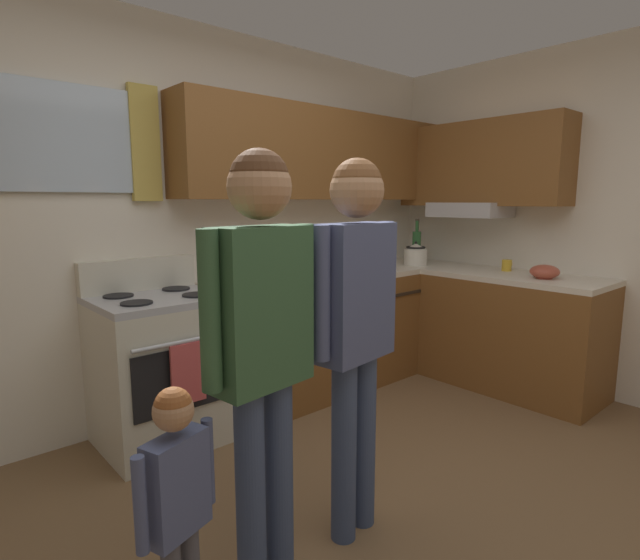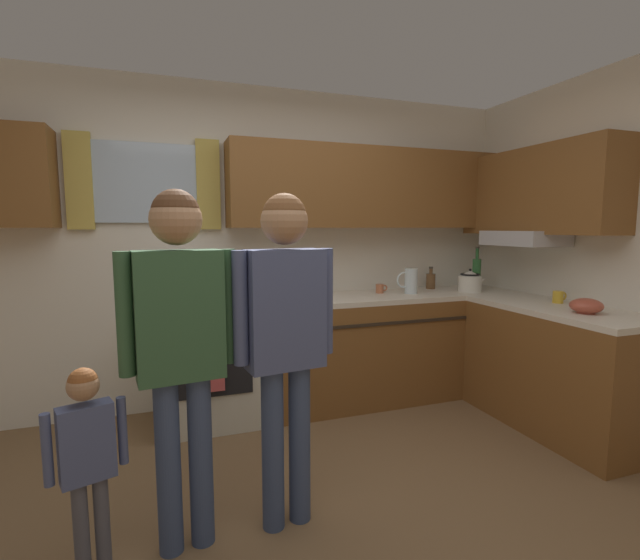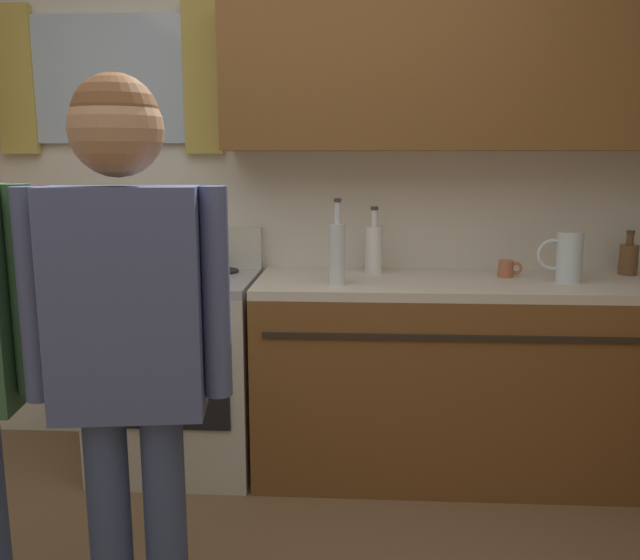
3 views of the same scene
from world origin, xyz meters
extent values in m
plane|color=brown|center=(0.00, 0.00, 0.00)|extent=(12.00, 12.00, 0.00)
cube|color=silver|center=(0.00, 1.90, 1.30)|extent=(4.60, 0.10, 2.60)
cube|color=silver|center=(-0.79, 1.83, 1.80)|extent=(0.73, 0.03, 0.59)
cube|color=gold|center=(-0.34, 1.82, 1.80)|extent=(0.18, 0.04, 0.69)
cube|color=brown|center=(1.05, 1.69, 1.80)|extent=(2.51, 0.32, 0.67)
cube|color=brown|center=(2.14, 1.00, 1.75)|extent=(0.32, 1.40, 0.67)
cube|color=#B7B7BC|center=(2.08, 1.05, 1.38)|extent=(0.40, 0.60, 0.12)
cube|color=brown|center=(1.13, 1.54, 0.43)|extent=(2.35, 0.62, 0.86)
cube|color=beige|center=(1.13, 1.54, 0.88)|extent=(2.35, 0.62, 0.04)
cube|color=brown|center=(1.99, 0.57, 0.43)|extent=(0.62, 1.32, 0.86)
cube|color=beige|center=(1.99, 0.57, 0.88)|extent=(0.62, 1.32, 0.04)
cube|color=#2D2319|center=(1.13, 1.23, 0.72)|extent=(2.23, 0.01, 0.02)
cube|color=beige|center=(-0.43, 1.54, 0.43)|extent=(0.72, 0.62, 0.86)
cube|color=black|center=(-0.43, 1.23, 0.48)|extent=(0.60, 0.01, 0.36)
cylinder|color=#ADADB2|center=(-0.43, 1.20, 0.70)|extent=(0.60, 0.02, 0.02)
cube|color=#ADADB2|center=(-0.43, 1.54, 0.88)|extent=(0.72, 0.62, 0.04)
cube|color=beige|center=(-0.43, 1.81, 1.00)|extent=(0.72, 0.08, 0.20)
cylinder|color=black|center=(-0.61, 1.40, 0.91)|extent=(0.17, 0.17, 0.01)
cylinder|color=black|center=(-0.25, 1.40, 0.91)|extent=(0.17, 0.17, 0.01)
cylinder|color=black|center=(-0.61, 1.68, 0.91)|extent=(0.17, 0.17, 0.01)
cylinder|color=black|center=(-0.25, 1.68, 0.91)|extent=(0.17, 0.17, 0.01)
cube|color=#CC4C4C|center=(-0.43, 1.19, 0.52)|extent=(0.20, 0.02, 0.34)
cylinder|color=#2D6633|center=(2.02, 1.54, 1.04)|extent=(0.08, 0.08, 0.28)
cylinder|color=#2D6633|center=(2.02, 1.54, 1.23)|extent=(0.03, 0.03, 0.10)
cylinder|color=#3F382D|center=(2.02, 1.54, 1.29)|extent=(0.03, 0.03, 0.02)
cylinder|color=white|center=(0.48, 1.68, 1.01)|extent=(0.08, 0.08, 0.22)
cylinder|color=white|center=(0.48, 1.68, 1.16)|extent=(0.03, 0.03, 0.08)
cylinder|color=#3F382D|center=(0.48, 1.68, 1.21)|extent=(0.03, 0.03, 0.02)
cylinder|color=brown|center=(1.65, 1.72, 0.97)|extent=(0.08, 0.08, 0.14)
cylinder|color=brown|center=(1.65, 1.72, 1.06)|extent=(0.03, 0.03, 0.05)
cylinder|color=#3F382D|center=(1.65, 1.72, 1.10)|extent=(0.04, 0.04, 0.02)
cylinder|color=silver|center=(0.31, 1.39, 1.03)|extent=(0.07, 0.07, 0.26)
cylinder|color=silver|center=(0.31, 1.39, 1.21)|extent=(0.03, 0.03, 0.09)
cylinder|color=#3F382D|center=(0.31, 1.39, 1.26)|extent=(0.03, 0.03, 0.02)
cylinder|color=#B76642|center=(1.07, 1.62, 0.94)|extent=(0.07, 0.07, 0.08)
torus|color=#B76642|center=(1.12, 1.62, 0.94)|extent=(0.06, 0.01, 0.06)
cylinder|color=gold|center=(2.11, 0.71, 0.95)|extent=(0.08, 0.08, 0.09)
torus|color=gold|center=(2.16, 0.71, 0.95)|extent=(0.06, 0.01, 0.06)
cylinder|color=silver|center=(1.86, 1.42, 0.97)|extent=(0.20, 0.20, 0.14)
cone|color=silver|center=(1.86, 1.42, 1.06)|extent=(0.18, 0.18, 0.05)
sphere|color=black|center=(1.86, 1.42, 1.09)|extent=(0.02, 0.02, 0.02)
cone|color=silver|center=(1.99, 1.42, 1.00)|extent=(0.09, 0.04, 0.07)
torus|color=black|center=(1.86, 1.42, 1.05)|extent=(0.17, 0.17, 0.02)
cylinder|color=silver|center=(1.32, 1.51, 1.01)|extent=(0.11, 0.11, 0.22)
torus|color=silver|center=(1.25, 1.51, 1.02)|extent=(0.14, 0.02, 0.14)
cylinder|color=#B24C38|center=(1.95, 0.33, 0.92)|extent=(0.11, 0.11, 0.03)
ellipsoid|color=#B24C38|center=(1.95, 0.33, 0.95)|extent=(0.20, 0.20, 0.10)
cylinder|color=#38476B|center=(-0.57, 0.18, 0.40)|extent=(0.11, 0.11, 0.80)
cylinder|color=#38476B|center=(-0.71, 0.16, 0.40)|extent=(0.11, 0.11, 0.80)
cube|color=#335938|center=(-0.64, 0.17, 1.09)|extent=(0.38, 0.20, 0.57)
cylinder|color=#335938|center=(-0.42, 0.19, 1.11)|extent=(0.07, 0.07, 0.52)
cylinder|color=#335938|center=(-0.86, 0.14, 1.11)|extent=(0.07, 0.07, 0.52)
sphere|color=#A87A56|center=(-0.64, 0.17, 1.50)|extent=(0.22, 0.22, 0.22)
sphere|color=#4C2D19|center=(-0.64, 0.17, 1.53)|extent=(0.20, 0.20, 0.20)
cylinder|color=#38476B|center=(-0.09, 0.19, 0.40)|extent=(0.11, 0.11, 0.80)
cylinder|color=#38476B|center=(-0.23, 0.17, 0.40)|extent=(0.11, 0.11, 0.80)
cube|color=#47517A|center=(-0.16, 0.18, 1.08)|extent=(0.38, 0.20, 0.57)
cylinder|color=#47517A|center=(0.05, 0.21, 1.11)|extent=(0.07, 0.07, 0.52)
cylinder|color=#47517A|center=(-0.38, 0.15, 1.11)|extent=(0.07, 0.07, 0.52)
sphere|color=#A87A56|center=(-0.16, 0.18, 1.50)|extent=(0.22, 0.22, 0.22)
sphere|color=brown|center=(-0.16, 0.18, 1.52)|extent=(0.20, 0.20, 0.20)
cube|color=#47517A|center=(-1.02, 0.09, 0.60)|extent=(0.22, 0.15, 0.32)
cylinder|color=#47517A|center=(-0.89, 0.13, 0.62)|extent=(0.04, 0.04, 0.29)
cylinder|color=#47517A|center=(-1.15, 0.05, 0.62)|extent=(0.04, 0.04, 0.29)
sphere|color=#A87A56|center=(-1.02, 0.09, 0.84)|extent=(0.12, 0.12, 0.12)
sphere|color=brown|center=(-1.02, 0.09, 0.86)|extent=(0.11, 0.11, 0.11)
camera|label=1|loc=(-1.61, -1.23, 1.46)|focal=27.80mm
camera|label=2|loc=(-0.70, -1.84, 1.47)|focal=25.15mm
camera|label=3|loc=(0.40, -1.34, 1.43)|focal=36.69mm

